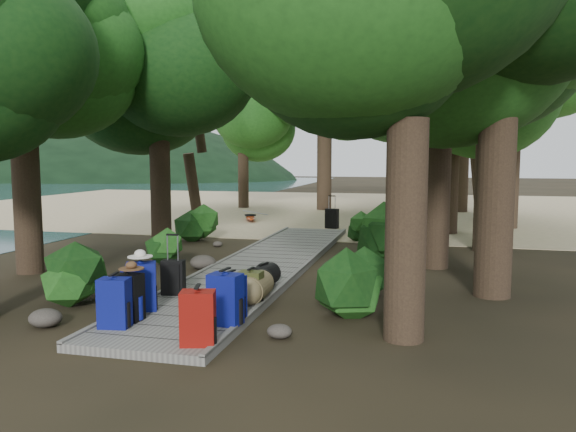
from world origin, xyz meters
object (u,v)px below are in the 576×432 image
(duffel_right_khaki, at_px, (256,287))
(sun_lounger, at_px, (430,216))
(backpack_left_b, at_px, (127,294))
(backpack_right_d, at_px, (251,285))
(duffel_right_black, at_px, (264,275))
(backpack_left_c, at_px, (141,284))
(backpack_left_a, at_px, (114,300))
(lone_suitcase_on_sand, at_px, (332,219))
(suitcase_on_boardwalk, at_px, (173,277))
(backpack_right_a, at_px, (198,315))
(backpack_right_b, at_px, (225,296))
(backpack_right_c, at_px, (230,295))
(kayak, at_px, (250,217))

(duffel_right_khaki, distance_m, sun_lounger, 12.88)
(backpack_left_b, relative_size, sun_lounger, 0.41)
(backpack_right_d, height_order, duffel_right_black, backpack_right_d)
(backpack_left_c, bearing_deg, backpack_left_b, -109.05)
(backpack_right_d, bearing_deg, duffel_right_black, 98.89)
(backpack_right_d, bearing_deg, backpack_left_a, -126.29)
(backpack_left_a, height_order, lone_suitcase_on_sand, backpack_left_a)
(backpack_left_a, distance_m, sun_lounger, 15.07)
(backpack_left_b, relative_size, backpack_left_c, 0.91)
(backpack_left_c, bearing_deg, duffel_right_black, 30.29)
(backpack_right_d, bearing_deg, suitcase_on_boardwalk, 176.20)
(backpack_right_a, bearing_deg, lone_suitcase_on_sand, 77.19)
(backpack_left_b, height_order, suitcase_on_boardwalk, backpack_left_b)
(backpack_left_a, height_order, backpack_right_b, backpack_right_b)
(suitcase_on_boardwalk, bearing_deg, duffel_right_khaki, -8.97)
(backpack_left_c, distance_m, suitcase_on_boardwalk, 1.04)
(backpack_right_c, height_order, backpack_right_d, backpack_right_c)
(backpack_right_b, relative_size, backpack_right_d, 1.42)
(backpack_right_a, xyz_separation_m, kayak, (-3.81, 14.17, -0.32))
(duffel_right_khaki, bearing_deg, kayak, 107.78)
(backpack_left_b, relative_size, backpack_right_b, 0.94)
(duffel_right_khaki, relative_size, lone_suitcase_on_sand, 0.98)
(backpack_right_c, distance_m, duffel_right_khaki, 1.13)
(backpack_left_b, height_order, backpack_right_b, backpack_right_b)
(suitcase_on_boardwalk, bearing_deg, duffel_right_black, 29.48)
(backpack_right_c, relative_size, duffel_right_black, 1.16)
(duffel_right_khaki, relative_size, sun_lounger, 0.36)
(backpack_left_c, relative_size, duffel_right_black, 1.34)
(backpack_left_b, bearing_deg, duffel_right_black, 66.18)
(lone_suitcase_on_sand, distance_m, kayak, 3.77)
(backpack_right_b, distance_m, backpack_right_d, 1.25)
(backpack_left_a, height_order, sun_lounger, backpack_left_a)
(backpack_right_a, xyz_separation_m, suitcase_on_boardwalk, (-1.43, 2.31, -0.08))
(backpack_right_a, bearing_deg, suitcase_on_boardwalk, 107.20)
(backpack_left_c, xyz_separation_m, lone_suitcase_on_sand, (1.09, 11.35, -0.17))
(backpack_left_b, xyz_separation_m, backpack_right_d, (1.42, 1.38, -0.09))
(backpack_right_a, distance_m, suitcase_on_boardwalk, 2.71)
(duffel_right_black, height_order, kayak, duffel_right_black)
(backpack_left_a, relative_size, duffel_right_khaki, 1.14)
(lone_suitcase_on_sand, distance_m, sun_lounger, 3.97)
(backpack_right_c, bearing_deg, suitcase_on_boardwalk, 155.88)
(duffel_right_black, xyz_separation_m, kayak, (-3.70, 10.86, -0.13))
(duffel_right_black, relative_size, sun_lounger, 0.33)
(backpack_left_a, xyz_separation_m, lone_suitcase_on_sand, (1.02, 12.23, -0.14))
(backpack_left_c, height_order, lone_suitcase_on_sand, backpack_left_c)
(backpack_left_a, bearing_deg, backpack_left_c, 85.77)
(backpack_left_a, relative_size, backpack_right_c, 1.07)
(backpack_right_d, height_order, duffel_right_khaki, backpack_right_d)
(duffel_right_khaki, bearing_deg, backpack_left_c, -147.18)
(backpack_left_b, distance_m, lone_suitcase_on_sand, 11.92)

